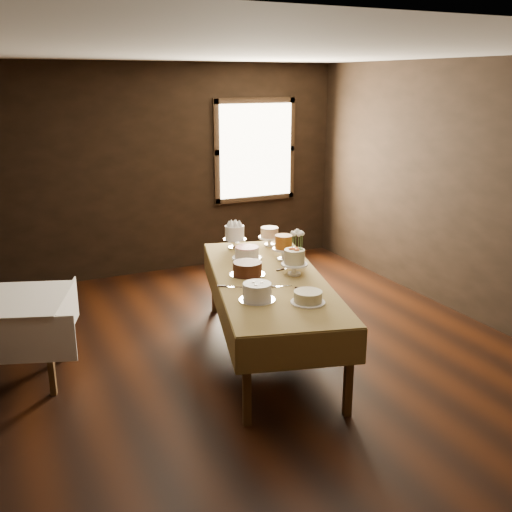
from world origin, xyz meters
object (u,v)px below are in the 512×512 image
object	(u,v)px
cake_cream	(308,298)
cake_server_c	(257,266)
cake_flowers	(294,263)
display_table	(269,283)
cake_server_a	(284,286)
cake_lattice	(247,253)
cake_chocolate	(247,269)
cake_swirl	(257,292)
cake_caramel	(284,249)
cake_server_d	(289,268)
cake_speckled	(269,237)
cake_server_e	(236,287)
cake_meringue	(235,238)
flower_vase	(297,258)
cake_server_b	(311,291)
side_table	(14,308)

from	to	relation	value
cake_cream	cake_server_c	xyz separation A→B (m)	(0.05, 1.09, -0.04)
cake_flowers	cake_cream	bearing A→B (deg)	-110.20
display_table	cake_server_a	size ratio (longest dim) A/B	11.35
cake_lattice	cake_server_a	world-z (taller)	cake_lattice
cake_chocolate	cake_flowers	size ratio (longest dim) A/B	1.39
cake_chocolate	cake_swirl	world-z (taller)	cake_swirl
display_table	cake_caramel	world-z (taller)	cake_caramel
display_table	cake_server_d	size ratio (longest dim) A/B	11.35
cake_speckled	cake_swirl	world-z (taller)	cake_speckled
cake_speckled	cake_server_e	size ratio (longest dim) A/B	1.04
cake_meringue	cake_server_c	world-z (taller)	cake_meringue
cake_swirl	cake_server_a	xyz separation A→B (m)	(0.37, 0.22, -0.07)
cake_lattice	flower_vase	xyz separation A→B (m)	(0.35, -0.43, 0.02)
cake_cream	flower_vase	bearing A→B (deg)	65.86
cake_cream	cake_server_c	size ratio (longest dim) A/B	1.37
cake_swirl	cake_server_e	xyz separation A→B (m)	(-0.03, 0.38, -0.07)
cake_cream	cake_server_d	world-z (taller)	cake_cream
cake_meringue	cake_chocolate	distance (m)	0.94
cake_server_a	cake_server_e	bearing A→B (deg)	172.02
cake_chocolate	cake_cream	size ratio (longest dim) A/B	1.15
flower_vase	display_table	bearing A→B (deg)	-152.78
cake_server_e	cake_swirl	bearing A→B (deg)	-52.53
cake_server_e	cake_chocolate	bearing A→B (deg)	81.39
cake_flowers	cake_server_d	distance (m)	0.24
cake_flowers	cake_server_e	world-z (taller)	cake_flowers
cake_server_b	cake_server_c	bearing A→B (deg)	158.85
cake_server_b	cake_server_e	bearing A→B (deg)	-153.29
cake_server_b	cake_server_c	size ratio (longest dim) A/B	1.00
side_table	cake_server_b	distance (m)	2.60
flower_vase	cake_flowers	bearing A→B (deg)	-123.93
cake_chocolate	display_table	bearing A→B (deg)	-41.34
display_table	cake_flowers	size ratio (longest dim) A/B	10.01
cake_lattice	cake_caramel	xyz separation A→B (m)	(0.32, -0.20, 0.06)
cake_chocolate	flower_vase	distance (m)	0.58
cake_swirl	cake_server_a	size ratio (longest dim) A/B	1.40
cake_server_c	cake_server_d	size ratio (longest dim) A/B	1.00
cake_chocolate	cake_server_b	xyz separation A→B (m)	(0.31, -0.66, -0.06)
cake_meringue	display_table	bearing A→B (deg)	-95.33
cake_server_e	display_table	bearing A→B (deg)	50.46
cake_server_d	cake_server_e	distance (m)	0.76
side_table	cake_server_b	xyz separation A→B (m)	(2.37, -1.06, 0.13)
cake_server_c	flower_vase	bearing A→B (deg)	-80.86
display_table	cake_cream	xyz separation A→B (m)	(-0.01, -0.73, 0.11)
cake_caramel	flower_vase	world-z (taller)	cake_caramel
cake_server_a	cake_lattice	bearing A→B (deg)	99.98
cake_swirl	cake_speckled	bearing A→B (deg)	59.83
cake_chocolate	cake_server_d	size ratio (longest dim) A/B	1.58
cake_cream	cake_server_e	world-z (taller)	cake_cream
cake_flowers	cake_server_e	xyz separation A→B (m)	(-0.65, -0.09, -0.11)
cake_speckled	cake_meringue	bearing A→B (deg)	171.62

